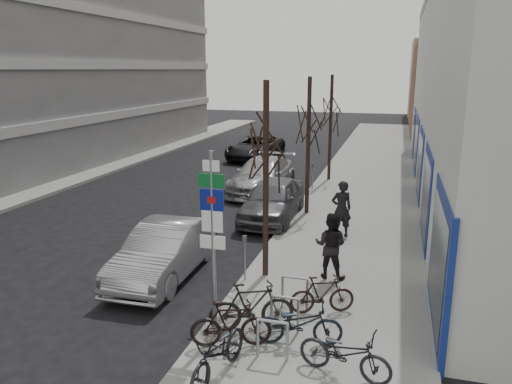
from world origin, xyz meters
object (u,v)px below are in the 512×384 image
Objects in this scene: bike_mid_inner at (252,306)px; tree_near at (266,134)px; bike_mid_curb at (299,320)px; tree_mid at (309,114)px; meter_mid at (288,203)px; bike_near_left at (219,349)px; parked_car_back at (262,175)px; tree_far at (331,103)px; bike_far_curb at (345,349)px; lane_car at (255,147)px; meter_back at (313,174)px; pedestrian_far at (331,245)px; bike_far_inner at (322,294)px; parked_car_front at (164,251)px; bike_near_right at (231,324)px; pedestrian_near at (341,209)px; meter_front at (245,253)px; bike_rack at (285,310)px; parked_car_mid at (273,199)px; highway_sign_pole at (213,235)px.

tree_near is at bearing -14.89° from bike_mid_inner.
bike_mid_curb is at bearing -64.42° from tree_near.
tree_mid reaches higher than meter_mid.
bike_near_left is 15.21m from parked_car_back.
bike_mid_curb is (1.60, -16.35, -3.39)m from tree_far.
tree_mid is 11.53m from bike_far_curb.
tree_far is 0.99× the size of lane_car.
lane_car is at bearing 110.75° from meter_mid.
bike_mid_curb is at bearing -81.57° from meter_back.
pedestrian_far is at bearing -74.11° from tree_mid.
parked_car_front reaches higher than bike_far_inner.
tree_mid is 10.54m from bike_mid_curb.
pedestrian_near reaches higher than bike_near_right.
tree_near is 2.79× the size of pedestrian_near.
lane_car is (-2.82, 19.22, 0.00)m from parked_car_front.
tree_far reaches higher than parked_car_front.
pedestrian_near is (1.65, -2.62, -2.97)m from tree_mid.
bike_near_right is 0.78m from bike_mid_inner.
tree_mid reaches higher than meter_front.
bike_rack is at bearing 61.90° from pedestrian_near.
tree_near is 1.15× the size of parked_car_mid.
tree_mid is 2.88× the size of bike_mid_inner.
highway_sign_pole is 3.31× the size of meter_front.
lane_car is (-5.62, 5.64, -3.33)m from tree_far.
parked_car_mid is at bearing -53.05° from pedestrian_far.
meter_mid is 0.27× the size of parked_car_front.
pedestrian_near is (7.27, -14.76, 0.36)m from lane_car.
bike_mid_inner is at bearing -88.24° from tree_far.
parked_car_mid reaches higher than meter_front.
meter_mid is at bearing -63.05° from lane_car.
meter_front is 11.00m from meter_back.
tree_far is (0.20, 16.51, 1.65)m from highway_sign_pole.
bike_mid_curb is at bearing 65.32° from pedestrian_near.
bike_rack is 13.50m from meter_back.
pedestrian_near is (4.45, 4.47, 0.36)m from parked_car_front.
bike_far_curb is at bearing -63.92° from lane_car.
meter_back is 12.54m from bike_far_inner.
tree_near reaches higher than pedestrian_near.
highway_sign_pole is 2.14× the size of bike_near_left.
parked_car_back is at bearing -6.94° from bike_near_right.
parked_car_mid reaches higher than meter_back.
parked_car_mid is 13.71m from lane_car.
meter_mid is 0.65× the size of bike_near_left.
highway_sign_pole is at bearing 84.15° from bike_mid_curb.
lane_car reaches higher than bike_rack.
pedestrian_far is (1.76, 0.32, -3.02)m from tree_near.
meter_front is 19.82m from lane_car.
bike_far_curb is at bearing -71.41° from meter_mid.
bike_mid_inner is at bearing -83.32° from meter_mid.
bike_mid_inner is 7.05m from pedestrian_near.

